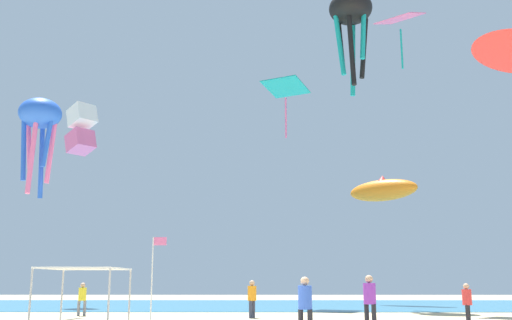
% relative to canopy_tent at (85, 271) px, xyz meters
% --- Properties ---
extents(ocean_strip, '(110.00, 20.04, 0.03)m').
position_rel_canopy_tent_xyz_m(ocean_strip, '(5.82, 21.16, -2.04)').
color(ocean_strip, teal).
rests_on(ocean_strip, ground).
extents(canopy_tent, '(2.71, 3.25, 2.16)m').
position_rel_canopy_tent_xyz_m(canopy_tent, '(0.00, 0.00, 0.00)').
color(canopy_tent, '#B2B2B7').
rests_on(canopy_tent, ground).
extents(person_near_tent, '(0.38, 0.39, 1.59)m').
position_rel_canopy_tent_xyz_m(person_near_tent, '(14.81, 2.78, -1.12)').
color(person_near_tent, black).
rests_on(person_near_tent, ground).
extents(person_leftmost, '(0.45, 0.45, 1.90)m').
position_rel_canopy_tent_xyz_m(person_leftmost, '(10.36, 0.06, -0.94)').
color(person_leftmost, black).
rests_on(person_leftmost, ground).
extents(person_central, '(0.42, 0.38, 1.60)m').
position_rel_canopy_tent_xyz_m(person_central, '(-2.41, 7.90, -1.11)').
color(person_central, slate).
rests_on(person_central, ground).
extents(person_rightmost, '(0.44, 0.43, 1.82)m').
position_rel_canopy_tent_xyz_m(person_rightmost, '(7.79, -3.05, -0.99)').
color(person_rightmost, black).
rests_on(person_rightmost, ground).
extents(person_far_shore, '(0.41, 0.43, 1.72)m').
position_rel_canopy_tent_xyz_m(person_far_shore, '(6.02, 6.23, -1.04)').
color(person_far_shore, '#33384C').
rests_on(person_far_shore, ground).
extents(banner_flag, '(0.61, 0.06, 3.55)m').
position_rel_canopy_tent_xyz_m(banner_flag, '(1.82, 3.83, 0.09)').
color(banner_flag, silver).
rests_on(banner_flag, ground).
extents(kite_octopus_blue, '(2.42, 2.42, 4.20)m').
position_rel_canopy_tent_xyz_m(kite_octopus_blue, '(-2.96, 2.20, 6.40)').
color(kite_octopus_blue, blue).
extents(kite_diamond_pink, '(3.37, 3.35, 3.75)m').
position_rel_canopy_tent_xyz_m(kite_diamond_pink, '(15.14, 12.15, 15.47)').
color(kite_diamond_pink, pink).
extents(kite_box_white, '(2.40, 2.37, 3.61)m').
position_rel_canopy_tent_xyz_m(kite_box_white, '(-6.31, 18.38, 10.22)').
color(kite_box_white, white).
extents(kite_inflatable_orange, '(5.39, 4.89, 2.16)m').
position_rel_canopy_tent_xyz_m(kite_inflatable_orange, '(15.45, 20.80, 6.17)').
color(kite_inflatable_orange, orange).
extents(kite_octopus_black, '(4.25, 4.25, 7.12)m').
position_rel_canopy_tent_xyz_m(kite_octopus_black, '(12.75, 16.12, 17.93)').
color(kite_octopus_black, black).
extents(kite_diamond_teal, '(3.62, 3.61, 3.91)m').
position_rel_canopy_tent_xyz_m(kite_diamond_teal, '(8.19, 17.14, 12.70)').
color(kite_diamond_teal, teal).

